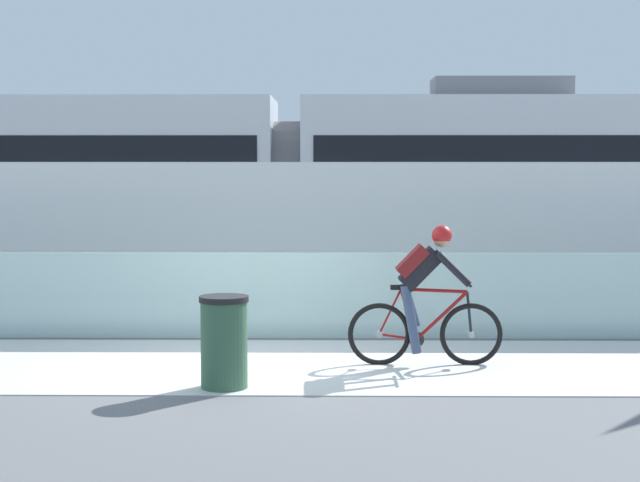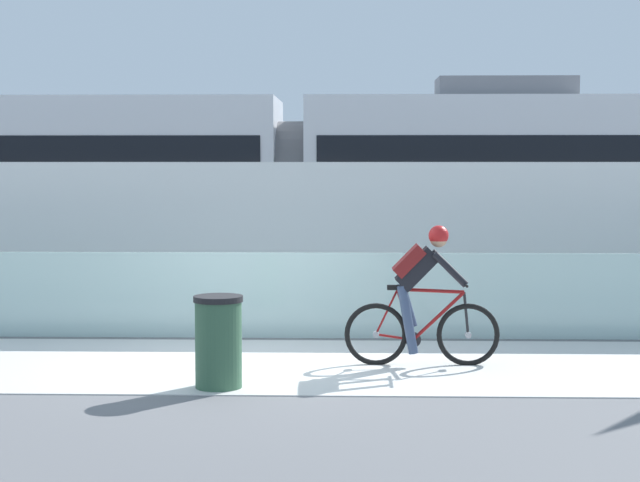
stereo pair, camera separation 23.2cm
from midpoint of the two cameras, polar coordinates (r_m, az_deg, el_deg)
The scene contains 9 objects.
ground_plane at distance 12.01m, azimuth -3.19°, elevation -6.81°, with size 200.00×200.00×0.00m, color slate.
bike_path_deck at distance 12.01m, azimuth -3.19°, elevation -6.78°, with size 32.00×3.20×0.01m, color silver.
glass_parapet at distance 13.74m, azimuth -2.55°, elevation -3.00°, with size 32.00×0.05×1.13m, color silver.
concrete_barrier_wall at distance 15.46m, azimuth -2.08°, elevation 0.05°, with size 32.00×0.36×2.33m, color white.
tram_rail_near at distance 18.05m, azimuth -1.56°, elevation -3.03°, with size 32.00×0.08×0.01m, color #595654.
tram_rail_far at distance 19.47m, azimuth -1.32°, elevation -2.49°, with size 32.00×0.08×0.01m, color #595654.
tram at distance 18.61m, azimuth -1.20°, elevation 3.03°, with size 22.56×2.54×3.81m.
cyclist_on_bike at distance 11.87m, azimuth 6.16°, elevation -3.04°, with size 1.77×0.58×1.61m.
trash_bin at distance 10.72m, azimuth -4.98°, elevation -5.55°, with size 0.51×0.51×0.96m.
Camera 2 is at (1.11, -11.73, 2.32)m, focal length 58.23 mm.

